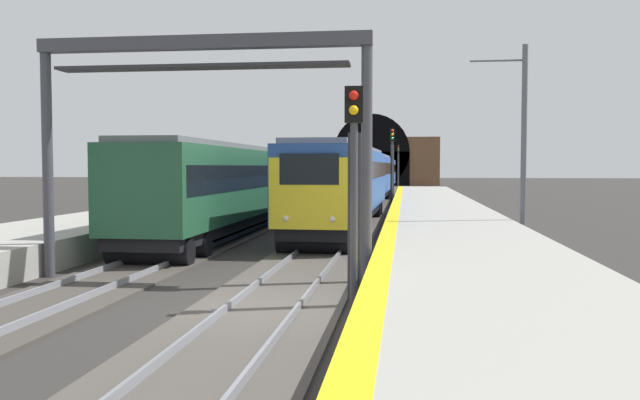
# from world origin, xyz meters

# --- Properties ---
(ground_plane) EXTENTS (320.00, 320.00, 0.00)m
(ground_plane) POSITION_xyz_m (0.00, 0.00, 0.00)
(ground_plane) COLOR #302D2B
(platform_right) EXTENTS (112.00, 4.93, 0.90)m
(platform_right) POSITION_xyz_m (0.00, -4.55, 0.45)
(platform_right) COLOR #9E9B93
(platform_right) RESTS_ON ground_plane
(platform_right_edge_strip) EXTENTS (112.00, 0.50, 0.01)m
(platform_right_edge_strip) POSITION_xyz_m (0.00, -2.34, 0.91)
(platform_right_edge_strip) COLOR yellow
(platform_right_edge_strip) RESTS_ON platform_right
(track_main_line) EXTENTS (160.00, 3.19, 0.21)m
(track_main_line) POSITION_xyz_m (0.00, 0.00, 0.04)
(track_main_line) COLOR #4C4742
(track_main_line) RESTS_ON ground_plane
(track_adjacent_line) EXTENTS (160.00, 2.89, 0.21)m
(track_adjacent_line) POSITION_xyz_m (0.00, 4.79, 0.04)
(track_adjacent_line) COLOR #423D38
(track_adjacent_line) RESTS_ON ground_plane
(train_main_approaching) EXTENTS (61.52, 3.20, 3.93)m
(train_main_approaching) POSITION_xyz_m (38.47, 0.00, 2.26)
(train_main_approaching) COLOR #264C99
(train_main_approaching) RESTS_ON ground_plane
(train_adjacent_platform) EXTENTS (37.10, 2.93, 4.78)m
(train_adjacent_platform) POSITION_xyz_m (23.19, 4.79, 2.22)
(train_adjacent_platform) COLOR #235638
(train_adjacent_platform) RESTS_ON ground_plane
(railway_signal_near) EXTENTS (0.39, 0.38, 4.64)m
(railway_signal_near) POSITION_xyz_m (0.29, -1.80, 2.75)
(railway_signal_near) COLOR #38383D
(railway_signal_near) RESTS_ON ground_plane
(railway_signal_mid) EXTENTS (0.39, 0.38, 5.99)m
(railway_signal_mid) POSITION_xyz_m (39.16, -1.80, 3.58)
(railway_signal_mid) COLOR #38383D
(railway_signal_mid) RESTS_ON ground_plane
(railway_signal_far) EXTENTS (0.39, 0.38, 6.01)m
(railway_signal_far) POSITION_xyz_m (80.93, -1.80, 3.59)
(railway_signal_far) COLOR #38383D
(railway_signal_far) RESTS_ON ground_plane
(overhead_signal_gantry) EXTENTS (0.70, 8.85, 6.36)m
(overhead_signal_gantry) POSITION_xyz_m (3.27, 2.40, 4.87)
(overhead_signal_gantry) COLOR #3F3F47
(overhead_signal_gantry) RESTS_ON ground_plane
(tunnel_portal) EXTENTS (2.63, 20.84, 11.67)m
(tunnel_portal) POSITION_xyz_m (90.37, 2.40, 3.79)
(tunnel_portal) COLOR brown
(tunnel_portal) RESTS_ON ground_plane
(catenary_mast_near) EXTENTS (0.22, 2.21, 7.70)m
(catenary_mast_near) POSITION_xyz_m (13.22, -7.39, 3.96)
(catenary_mast_near) COLOR #595B60
(catenary_mast_near) RESTS_ON ground_plane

